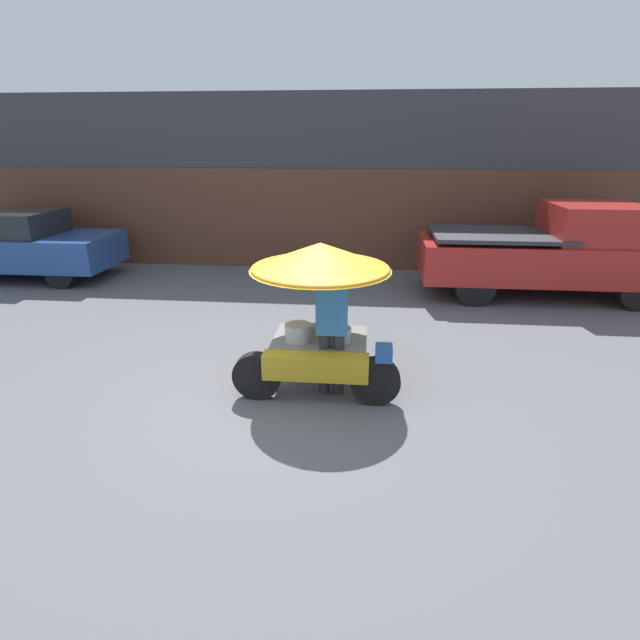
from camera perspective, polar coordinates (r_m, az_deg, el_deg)
ground_plane at (r=6.49m, az=-3.91°, el=-8.38°), size 36.00×36.00×0.00m
shopfront_building at (r=13.33m, az=1.37°, el=15.59°), size 28.00×2.06×4.10m
vendor_motorcycle_cart at (r=6.27m, az=0.01°, el=4.65°), size 2.08×1.80×1.87m
vendor_person at (r=6.12m, az=1.36°, el=-0.49°), size 0.38×0.22×1.66m
parked_car at (r=13.49m, az=-30.89°, el=7.46°), size 4.10×1.83×1.54m
pickup_truck at (r=11.22m, az=25.15°, el=7.08°), size 5.04×1.90×1.88m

